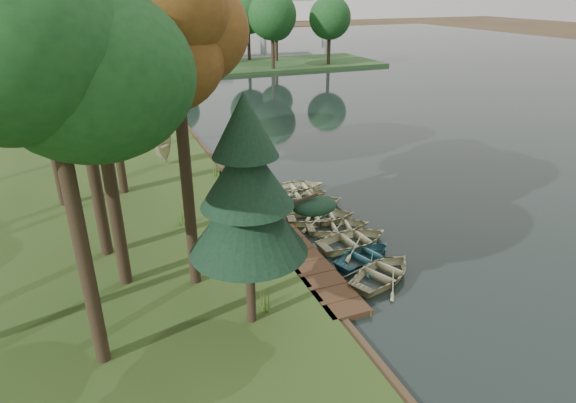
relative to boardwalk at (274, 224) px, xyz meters
name	(u,v)px	position (x,y,z in m)	size (l,w,h in m)	color
ground	(303,221)	(1.60, 0.00, -0.15)	(300.00, 300.00, 0.00)	#3D2F1D
water	(484,98)	(31.60, 20.00, -0.12)	(130.00, 200.00, 0.05)	black
boardwalk	(274,224)	(0.00, 0.00, 0.00)	(1.60, 16.00, 0.30)	#3A2616
peninsula	(215,68)	(9.60, 50.00, 0.08)	(50.00, 14.00, 0.45)	#23421D
far_trees	(188,23)	(6.27, 50.00, 6.28)	(45.60, 5.60, 8.80)	black
bridge	(164,3)	(13.91, 120.00, 6.93)	(95.90, 4.00, 8.60)	#A5A5A0
building_b	(92,6)	(-3.40, 145.00, 5.85)	(8.00, 8.00, 12.00)	#A5A5A0
rowboat_0	(383,271)	(2.44, -6.08, 0.25)	(2.42, 3.39, 0.70)	#B8B685
rowboat_1	(365,254)	(2.48, -4.57, 0.21)	(2.17, 3.03, 0.63)	#296673
rowboat_2	(354,238)	(2.68, -3.21, 0.26)	(2.51, 3.51, 0.73)	#B8B685
rowboat_3	(338,225)	(2.71, -1.65, 0.22)	(2.23, 3.13, 0.65)	#B8B685
rowboat_4	(321,215)	(2.39, -0.42, 0.26)	(2.48, 3.47, 0.72)	#B8B685
rowboat_5	(314,204)	(2.62, 0.92, 0.27)	(2.52, 3.53, 0.73)	#B8B685
rowboat_6	(302,194)	(2.62, 2.54, 0.21)	(2.14, 3.00, 0.62)	#B8B685
rowboat_7	(297,186)	(2.84, 3.70, 0.22)	(2.21, 3.10, 0.64)	#B8B685
stored_rowboat	(165,159)	(-3.59, 10.48, 0.51)	(2.46, 3.44, 0.71)	#B8B685
tree_0	(41,43)	(-8.22, -7.01, 9.49)	(4.94, 4.94, 11.51)	black
tree_2	(174,41)	(-4.66, -3.78, 9.10)	(4.28, 4.28, 10.87)	black
tree_6	(35,16)	(-9.72, 13.56, 9.12)	(5.08, 5.08, 11.19)	black
pine_tree	(247,192)	(-3.38, -6.92, 4.94)	(3.80, 3.80, 7.85)	black
reeds_0	(269,298)	(-2.61, -6.51, 0.60)	(0.60, 0.60, 0.89)	#3F661E
reeds_1	(250,227)	(-1.53, -1.01, 0.60)	(0.60, 0.60, 0.89)	#3F661E
reeds_2	(183,217)	(-4.19, 1.22, 0.60)	(0.60, 0.60, 0.90)	#3F661E
reeds_3	(217,168)	(-1.00, 7.17, 0.66)	(0.60, 0.60, 1.02)	#3F661E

